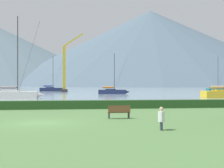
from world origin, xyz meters
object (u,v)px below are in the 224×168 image
object	(u,v)px
sailboat_slip_8	(112,91)
dock_crane	(65,72)
sailboat_slip_0	(51,89)
sailboat_slip_5	(14,94)
sailboat_slip_3	(217,89)
person_seated_viewer	(161,117)
park_bench_under_tree	(119,111)

from	to	relation	value
sailboat_slip_8	dock_crane	size ratio (longest dim) A/B	0.55
sailboat_slip_0	sailboat_slip_5	bearing A→B (deg)	-91.63
sailboat_slip_3	sailboat_slip_8	xyz separation A→B (m)	(-36.11, -21.45, 0.00)
sailboat_slip_3	person_seated_viewer	distance (m)	89.30
sailboat_slip_8	dock_crane	bearing A→B (deg)	127.55
sailboat_slip_8	sailboat_slip_0	bearing A→B (deg)	126.34
sailboat_slip_3	sailboat_slip_5	bearing A→B (deg)	-145.71
park_bench_under_tree	dock_crane	size ratio (longest dim) A/B	0.09
sailboat_slip_5	park_bench_under_tree	bearing A→B (deg)	-69.51
sailboat_slip_5	sailboat_slip_8	bearing A→B (deg)	46.85
sailboat_slip_3	sailboat_slip_0	bearing A→B (deg)	168.45
sailboat_slip_0	park_bench_under_tree	size ratio (longest dim) A/B	7.05
sailboat_slip_3	person_seated_viewer	world-z (taller)	sailboat_slip_3
sailboat_slip_0	dock_crane	size ratio (longest dim) A/B	0.65
sailboat_slip_8	park_bench_under_tree	size ratio (longest dim) A/B	6.00
park_bench_under_tree	person_seated_viewer	bearing A→B (deg)	-77.06
sailboat_slip_3	person_seated_viewer	size ratio (longest dim) A/B	8.86
park_bench_under_tree	dock_crane	xyz separation A→B (m)	(-5.30, 71.95, 5.41)
sailboat_slip_0	dock_crane	world-z (taller)	dock_crane
person_seated_viewer	dock_crane	distance (m)	78.18
sailboat_slip_3	sailboat_slip_8	distance (m)	42.00
sailboat_slip_0	sailboat_slip_3	xyz separation A→B (m)	(52.07, -7.30, -0.07)
dock_crane	sailboat_slip_3	bearing A→B (deg)	1.99
sailboat_slip_0	sailboat_slip_5	world-z (taller)	sailboat_slip_5
person_seated_viewer	dock_crane	xyz separation A→B (m)	(-6.73, 77.71, 5.25)
sailboat_slip_3	sailboat_slip_8	size ratio (longest dim) A/B	1.16
person_seated_viewer	sailboat_slip_0	bearing A→B (deg)	109.23
person_seated_viewer	dock_crane	bearing A→B (deg)	106.85
sailboat_slip_5	sailboat_slip_3	bearing A→B (deg)	36.22
sailboat_slip_0	sailboat_slip_8	world-z (taller)	sailboat_slip_0
sailboat_slip_8	park_bench_under_tree	xyz separation A→B (m)	(-6.25, -52.16, -0.09)
sailboat_slip_0	park_bench_under_tree	xyz separation A→B (m)	(9.72, -80.90, -0.15)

